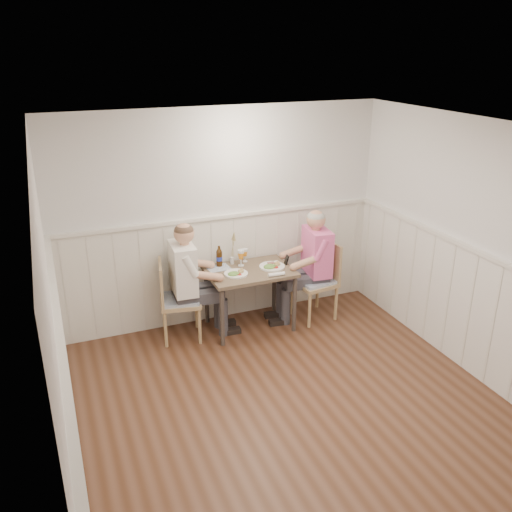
{
  "coord_description": "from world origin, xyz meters",
  "views": [
    {
      "loc": [
        -1.93,
        -3.63,
        3.25
      ],
      "look_at": [
        0.19,
        1.64,
        1.0
      ],
      "focal_mm": 38.0,
      "sensor_mm": 36.0,
      "label": 1
    }
  ],
  "objects_px": {
    "chair_left": "(175,298)",
    "beer_bottle": "(219,257)",
    "diner_cream": "(188,290)",
    "dining_table": "(250,277)",
    "chair_right": "(319,277)",
    "man_in_pink": "(313,273)",
    "grass_vase": "(232,249)"
  },
  "relations": [
    {
      "from": "diner_cream",
      "to": "man_in_pink",
      "type": "bearing_deg",
      "value": -3.03
    },
    {
      "from": "diner_cream",
      "to": "chair_left",
      "type": "bearing_deg",
      "value": 170.58
    },
    {
      "from": "chair_left",
      "to": "diner_cream",
      "type": "height_order",
      "value": "diner_cream"
    },
    {
      "from": "diner_cream",
      "to": "dining_table",
      "type": "bearing_deg",
      "value": -3.55
    },
    {
      "from": "chair_right",
      "to": "diner_cream",
      "type": "xyz_separation_m",
      "value": [
        -1.64,
        0.11,
        0.07
      ]
    },
    {
      "from": "man_in_pink",
      "to": "beer_bottle",
      "type": "height_order",
      "value": "man_in_pink"
    },
    {
      "from": "diner_cream",
      "to": "beer_bottle",
      "type": "xyz_separation_m",
      "value": [
        0.45,
        0.2,
        0.27
      ]
    },
    {
      "from": "chair_right",
      "to": "chair_left",
      "type": "distance_m",
      "value": 1.79
    },
    {
      "from": "dining_table",
      "to": "chair_left",
      "type": "xyz_separation_m",
      "value": [
        -0.89,
        0.07,
        -0.14
      ]
    },
    {
      "from": "chair_left",
      "to": "diner_cream",
      "type": "distance_m",
      "value": 0.17
    },
    {
      "from": "diner_cream",
      "to": "beer_bottle",
      "type": "distance_m",
      "value": 0.56
    },
    {
      "from": "diner_cream",
      "to": "beer_bottle",
      "type": "bearing_deg",
      "value": 23.52
    },
    {
      "from": "dining_table",
      "to": "diner_cream",
      "type": "distance_m",
      "value": 0.75
    },
    {
      "from": "chair_right",
      "to": "dining_table",
      "type": "bearing_deg",
      "value": 175.86
    },
    {
      "from": "chair_left",
      "to": "beer_bottle",
      "type": "xyz_separation_m",
      "value": [
        0.6,
        0.17,
        0.35
      ]
    },
    {
      "from": "dining_table",
      "to": "diner_cream",
      "type": "height_order",
      "value": "diner_cream"
    },
    {
      "from": "man_in_pink",
      "to": "diner_cream",
      "type": "bearing_deg",
      "value": 176.97
    },
    {
      "from": "chair_left",
      "to": "diner_cream",
      "type": "relative_size",
      "value": 0.67
    },
    {
      "from": "beer_bottle",
      "to": "grass_vase",
      "type": "height_order",
      "value": "grass_vase"
    },
    {
      "from": "chair_left",
      "to": "diner_cream",
      "type": "xyz_separation_m",
      "value": [
        0.15,
        -0.02,
        0.08
      ]
    },
    {
      "from": "chair_left",
      "to": "man_in_pink",
      "type": "bearing_deg",
      "value": -3.59
    },
    {
      "from": "dining_table",
      "to": "chair_left",
      "type": "height_order",
      "value": "chair_left"
    },
    {
      "from": "diner_cream",
      "to": "grass_vase",
      "type": "distance_m",
      "value": 0.73
    },
    {
      "from": "man_in_pink",
      "to": "grass_vase",
      "type": "relative_size",
      "value": 3.43
    },
    {
      "from": "chair_left",
      "to": "beer_bottle",
      "type": "height_order",
      "value": "beer_bottle"
    },
    {
      "from": "chair_right",
      "to": "grass_vase",
      "type": "bearing_deg",
      "value": 162.41
    },
    {
      "from": "dining_table",
      "to": "beer_bottle",
      "type": "bearing_deg",
      "value": 140.54
    },
    {
      "from": "dining_table",
      "to": "man_in_pink",
      "type": "height_order",
      "value": "man_in_pink"
    },
    {
      "from": "dining_table",
      "to": "grass_vase",
      "type": "height_order",
      "value": "grass_vase"
    },
    {
      "from": "dining_table",
      "to": "man_in_pink",
      "type": "relative_size",
      "value": 0.71
    },
    {
      "from": "beer_bottle",
      "to": "diner_cream",
      "type": "bearing_deg",
      "value": -156.48
    },
    {
      "from": "chair_right",
      "to": "man_in_pink",
      "type": "distance_m",
      "value": 0.1
    }
  ]
}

